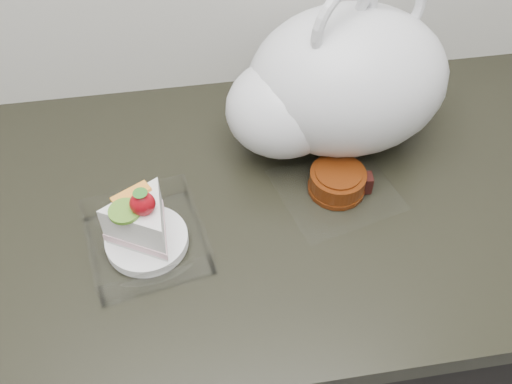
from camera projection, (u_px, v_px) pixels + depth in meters
name	position (u px, v px, depth m)	size (l,w,h in m)	color
counter	(215.00, 333.00, 1.27)	(2.04, 0.64, 0.90)	black
cake_tray	(145.00, 231.00, 0.85)	(0.20, 0.20, 0.13)	white
mooncake_wrap	(338.00, 183.00, 0.94)	(0.22, 0.21, 0.04)	white
plastic_bag	(335.00, 85.00, 0.94)	(0.44, 0.36, 0.31)	silver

